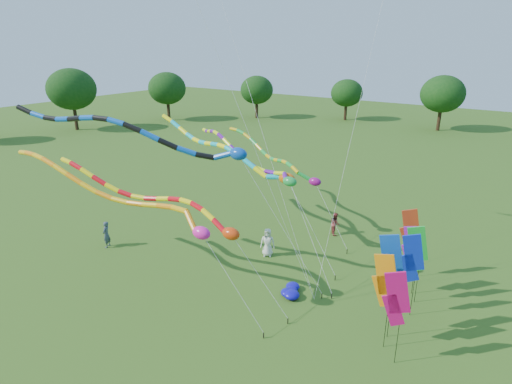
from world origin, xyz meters
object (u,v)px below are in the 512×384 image
Objects in this scene: tube_kite_red at (164,203)px; person_c at (335,224)px; person_b at (106,234)px; blue_nylon_heap at (292,291)px; person_a at (268,242)px; tube_kite_orange at (122,196)px.

tube_kite_red reaches higher than person_c.
tube_kite_red is 12.41m from person_c.
person_b is at bearing 171.22° from tube_kite_red.
blue_nylon_heap is 0.87× the size of person_c.
tube_kite_red is 7.31m from person_b.
person_a reaches higher than person_b.
tube_kite_orange is 9.05× the size of person_a.
person_a is 1.15× the size of person_c.
tube_kite_red is 8.20× the size of person_b.
person_c is (11.29, 10.06, -0.09)m from person_b.
person_c is at bearing 61.94° from tube_kite_red.
person_b is at bearing 90.44° from person_c.
person_a is at bearing 56.41° from tube_kite_orange.
person_c is at bearing 40.30° from person_a.
person_c is (6.36, 12.25, -4.38)m from tube_kite_orange.
blue_nylon_heap is (6.26, 2.69, -4.43)m from tube_kite_red.
tube_kite_red is 8.12m from blue_nylon_heap.
person_a is (2.91, 5.47, -3.68)m from tube_kite_red.
person_a is at bearing 140.31° from blue_nylon_heap.
person_b is (-12.52, -2.05, 0.72)m from blue_nylon_heap.
tube_kite_red is 9.15× the size of person_c.
blue_nylon_heap is 4.41m from person_a.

